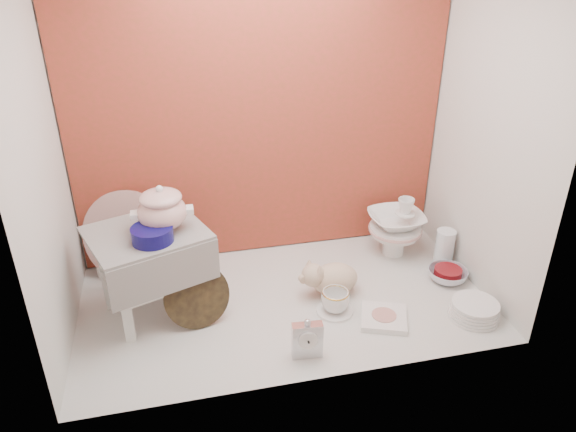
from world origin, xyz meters
name	(u,v)px	position (x,y,z in m)	size (l,w,h in m)	color
ground	(285,301)	(0.00, 0.00, 0.00)	(1.80, 1.80, 0.00)	silver
niche_shell	(274,86)	(0.00, 0.18, 0.93)	(1.86, 1.03, 1.53)	#AD322B
step_stool	(151,272)	(-0.57, 0.06, 0.20)	(0.45, 0.39, 0.40)	silver
soup_tureen	(162,208)	(-0.49, 0.06, 0.50)	(0.24, 0.24, 0.20)	white
cobalt_bowl	(152,234)	(-0.54, -0.02, 0.43)	(0.17, 0.17, 0.06)	#0E0A50
floral_platter	(128,237)	(-0.67, 0.37, 0.21)	(0.44, 0.15, 0.43)	silver
blue_white_vase	(155,251)	(-0.55, 0.37, 0.12)	(0.24, 0.24, 0.25)	silver
lacquer_tray	(197,296)	(-0.39, -0.06, 0.13)	(0.28, 0.10, 0.27)	black
mantel_clock	(307,338)	(0.01, -0.37, 0.09)	(0.12, 0.04, 0.17)	silver
plush_pig	(334,278)	(0.23, 0.01, 0.08)	(0.27, 0.19, 0.16)	#C8AA8C
teacup_saucer	(335,311)	(0.20, -0.13, 0.01)	(0.16, 0.16, 0.01)	white
gold_rim_teacup	(335,301)	(0.20, -0.13, 0.06)	(0.12, 0.12, 0.10)	white
lattice_dish	(384,318)	(0.38, -0.23, 0.01)	(0.19, 0.19, 0.03)	white
dinner_plate_stack	(475,310)	(0.77, -0.30, 0.04)	(0.22, 0.22, 0.07)	white
crystal_bowl	(447,275)	(0.79, -0.01, 0.03)	(0.19, 0.19, 0.06)	silver
clear_glass_vase	(444,248)	(0.84, 0.13, 0.09)	(0.09, 0.09, 0.19)	silver
porcelain_tower	(395,227)	(0.64, 0.28, 0.16)	(0.27, 0.27, 0.31)	white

